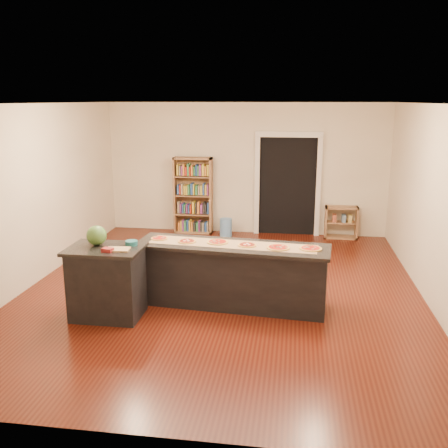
# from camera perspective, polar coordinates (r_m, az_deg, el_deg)

# --- Properties ---
(room) EXTENTS (6.00, 7.00, 2.80)m
(room) POSITION_cam_1_polar(r_m,az_deg,el_deg) (7.36, -0.22, 2.65)
(room) COLOR beige
(room) RESTS_ON ground
(doorway) EXTENTS (1.40, 0.09, 2.21)m
(doorway) POSITION_cam_1_polar(r_m,az_deg,el_deg) (10.73, 7.29, 5.08)
(doorway) COLOR black
(doorway) RESTS_ON room
(kitchen_island) EXTENTS (2.71, 0.73, 0.89)m
(kitchen_island) POSITION_cam_1_polar(r_m,az_deg,el_deg) (7.08, 0.90, -5.81)
(kitchen_island) COLOR black
(kitchen_island) RESTS_ON ground
(side_counter) EXTENTS (0.98, 0.72, 0.97)m
(side_counter) POSITION_cam_1_polar(r_m,az_deg,el_deg) (6.88, -13.23, -6.46)
(side_counter) COLOR black
(side_counter) RESTS_ON ground
(bookshelf) EXTENTS (0.83, 0.29, 1.65)m
(bookshelf) POSITION_cam_1_polar(r_m,az_deg,el_deg) (10.86, -3.54, 3.27)
(bookshelf) COLOR #986E49
(bookshelf) RESTS_ON ground
(low_shelf) EXTENTS (0.68, 0.29, 0.68)m
(low_shelf) POSITION_cam_1_polar(r_m,az_deg,el_deg) (10.79, 13.23, 0.19)
(low_shelf) COLOR #986E49
(low_shelf) RESTS_ON ground
(waste_bin) EXTENTS (0.26, 0.26, 0.38)m
(waste_bin) POSITION_cam_1_polar(r_m,az_deg,el_deg) (10.68, 0.22, -0.39)
(waste_bin) COLOR #5F95D4
(waste_bin) RESTS_ON ground
(kraft_paper) EXTENTS (2.38, 0.63, 0.00)m
(kraft_paper) POSITION_cam_1_polar(r_m,az_deg,el_deg) (6.96, 0.94, -2.32)
(kraft_paper) COLOR tan
(kraft_paper) RESTS_ON kitchen_island
(watermelon) EXTENTS (0.27, 0.27, 0.27)m
(watermelon) POSITION_cam_1_polar(r_m,az_deg,el_deg) (6.82, -14.36, -1.28)
(watermelon) COLOR #144214
(watermelon) RESTS_ON side_counter
(cutting_board) EXTENTS (0.32, 0.23, 0.02)m
(cutting_board) POSITION_cam_1_polar(r_m,az_deg,el_deg) (6.57, -12.04, -2.86)
(cutting_board) COLOR tan
(cutting_board) RESTS_ON side_counter
(package_red) EXTENTS (0.15, 0.12, 0.05)m
(package_red) POSITION_cam_1_polar(r_m,az_deg,el_deg) (6.52, -13.17, -2.91)
(package_red) COLOR maroon
(package_red) RESTS_ON side_counter
(package_teal) EXTENTS (0.16, 0.16, 0.06)m
(package_teal) POSITION_cam_1_polar(r_m,az_deg,el_deg) (6.75, -10.54, -2.14)
(package_teal) COLOR #195966
(package_teal) RESTS_ON side_counter
(pizza_a) EXTENTS (0.25, 0.25, 0.02)m
(pizza_a) POSITION_cam_1_polar(r_m,az_deg,el_deg) (7.27, -7.39, -1.63)
(pizza_a) COLOR #DEB155
(pizza_a) RESTS_ON kitchen_island
(pizza_b) EXTENTS (0.26, 0.26, 0.02)m
(pizza_b) POSITION_cam_1_polar(r_m,az_deg,el_deg) (7.08, -4.27, -1.98)
(pizza_b) COLOR #DEB155
(pizza_b) RESTS_ON kitchen_island
(pizza_c) EXTENTS (0.28, 0.28, 0.02)m
(pizza_c) POSITION_cam_1_polar(r_m,az_deg,el_deg) (7.02, -0.74, -2.07)
(pizza_c) COLOR #DEB155
(pizza_c) RESTS_ON kitchen_island
(pizza_d) EXTENTS (0.26, 0.26, 0.02)m
(pizza_d) POSITION_cam_1_polar(r_m,az_deg,el_deg) (6.89, 2.66, -2.40)
(pizza_d) COLOR #DEB155
(pizza_d) RESTS_ON kitchen_island
(pizza_e) EXTENTS (0.30, 0.30, 0.02)m
(pizza_e) POSITION_cam_1_polar(r_m,az_deg,el_deg) (6.80, 6.20, -2.69)
(pizza_e) COLOR #DEB155
(pizza_e) RESTS_ON kitchen_island
(pizza_f) EXTENTS (0.31, 0.31, 0.02)m
(pizza_f) POSITION_cam_1_polar(r_m,az_deg,el_deg) (6.83, 9.87, -2.76)
(pizza_f) COLOR #DEB155
(pizza_f) RESTS_ON kitchen_island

